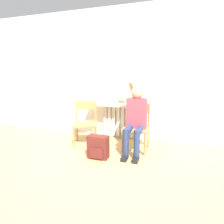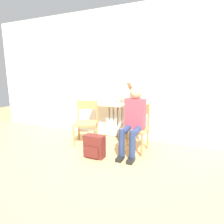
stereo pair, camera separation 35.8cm
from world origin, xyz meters
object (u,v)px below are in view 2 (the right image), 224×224
(cat, at_px, (124,96))
(chair_left, at_px, (86,121))
(person, at_px, (134,117))
(chair_right, at_px, (135,127))
(backpack, at_px, (94,147))

(cat, bearing_deg, chair_left, -142.69)
(person, height_order, cat, person)
(chair_right, xyz_separation_m, backpack, (-0.52, -0.57, -0.25))
(cat, bearing_deg, chair_right, -50.53)
(person, bearing_deg, chair_left, 173.80)
(chair_right, distance_m, cat, 0.79)
(chair_left, height_order, person, person)
(chair_left, bearing_deg, backpack, -68.19)
(cat, distance_m, backpack, 1.28)
(person, xyz_separation_m, cat, (-0.39, 0.59, 0.28))
(backpack, bearing_deg, person, 40.94)
(person, height_order, backpack, person)
(chair_right, height_order, backpack, chair_right)
(person, relative_size, backpack, 3.40)
(chair_right, xyz_separation_m, person, (-0.00, -0.11, 0.21))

